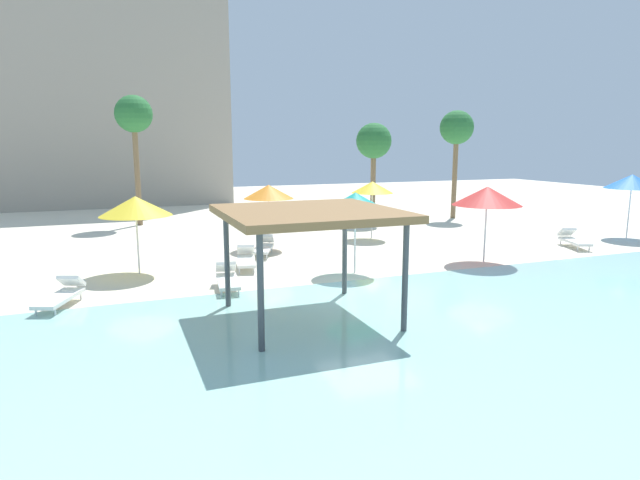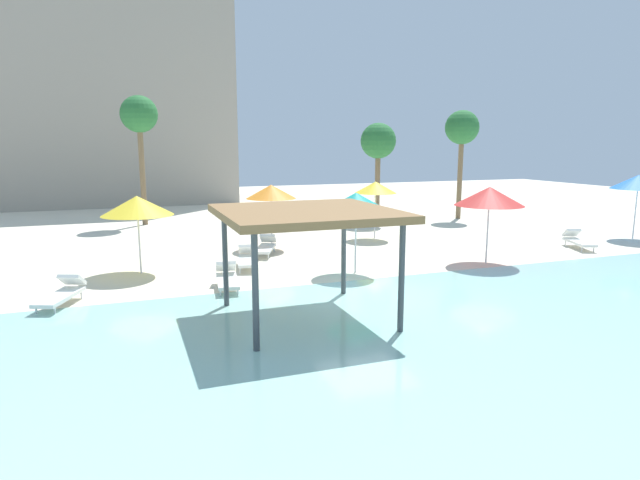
{
  "view_description": "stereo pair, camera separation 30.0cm",
  "coord_description": "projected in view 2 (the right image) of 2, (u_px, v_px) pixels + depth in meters",
  "views": [
    {
      "loc": [
        -6.65,
        -13.27,
        4.25
      ],
      "look_at": [
        -0.69,
        2.0,
        1.3
      ],
      "focal_mm": 30.06,
      "sensor_mm": 36.0,
      "label": 1
    },
    {
      "loc": [
        -6.37,
        -13.38,
        4.25
      ],
      "look_at": [
        -0.69,
        2.0,
        1.3
      ],
      "focal_mm": 30.06,
      "sensor_mm": 36.0,
      "label": 2
    }
  ],
  "objects": [
    {
      "name": "ground_plane",
      "position": [
        367.0,
        295.0,
        15.27
      ],
      "size": [
        80.0,
        80.0,
        0.0
      ],
      "primitive_type": "plane",
      "color": "beige"
    },
    {
      "name": "lagoon_water",
      "position": [
        482.0,
        364.0,
        10.42
      ],
      "size": [
        44.0,
        13.5,
        0.04
      ],
      "primitive_type": "cube",
      "color": "#99D1C6",
      "rests_on": "ground"
    },
    {
      "name": "shade_pavilion",
      "position": [
        307.0,
        217.0,
        12.74
      ],
      "size": [
        4.05,
        4.05,
        2.72
      ],
      "color": "#42474C",
      "rests_on": "ground"
    },
    {
      "name": "beach_umbrella_teal_0",
      "position": [
        356.0,
        201.0,
        17.48
      ],
      "size": [
        1.98,
        1.98,
        2.69
      ],
      "color": "silver",
      "rests_on": "ground"
    },
    {
      "name": "beach_umbrella_orange_1",
      "position": [
        271.0,
        192.0,
        21.8
      ],
      "size": [
        2.05,
        2.05,
        2.61
      ],
      "color": "silver",
      "rests_on": "ground"
    },
    {
      "name": "beach_umbrella_red_2",
      "position": [
        489.0,
        196.0,
        18.97
      ],
      "size": [
        2.44,
        2.44,
        2.76
      ],
      "color": "silver",
      "rests_on": "ground"
    },
    {
      "name": "beach_umbrella_yellow_3",
      "position": [
        376.0,
        187.0,
        24.08
      ],
      "size": [
        1.9,
        1.9,
        2.59
      ],
      "color": "silver",
      "rests_on": "ground"
    },
    {
      "name": "beach_umbrella_yellow_4",
      "position": [
        137.0,
        206.0,
        17.5
      ],
      "size": [
        2.32,
        2.32,
        2.58
      ],
      "color": "silver",
      "rests_on": "ground"
    },
    {
      "name": "beach_umbrella_blue_5",
      "position": [
        638.0,
        182.0,
        23.88
      ],
      "size": [
        2.31,
        2.31,
        2.9
      ],
      "color": "silver",
      "rests_on": "ground"
    },
    {
      "name": "lounge_chair_0",
      "position": [
        266.0,
        246.0,
        20.8
      ],
      "size": [
        1.32,
        1.98,
        0.74
      ],
      "rotation": [
        0.0,
        0.0,
        -1.99
      ],
      "color": "white",
      "rests_on": "ground"
    },
    {
      "name": "lounge_chair_1",
      "position": [
        578.0,
        240.0,
        22.13
      ],
      "size": [
        1.21,
        1.99,
        0.74
      ],
      "rotation": [
        0.0,
        0.0,
        -1.92
      ],
      "color": "white",
      "rests_on": "ground"
    },
    {
      "name": "lounge_chair_2",
      "position": [
        62.0,
        293.0,
        14.28
      ],
      "size": [
        1.26,
        1.98,
        0.74
      ],
      "rotation": [
        0.0,
        0.0,
        -1.95
      ],
      "color": "white",
      "rests_on": "ground"
    },
    {
      "name": "lounge_chair_4",
      "position": [
        227.0,
        278.0,
        15.9
      ],
      "size": [
        0.84,
        1.96,
        0.74
      ],
      "rotation": [
        0.0,
        0.0,
        -1.7
      ],
      "color": "white",
      "rests_on": "ground"
    },
    {
      "name": "lounge_chair_5",
      "position": [
        247.0,
        258.0,
        18.63
      ],
      "size": [
        1.0,
        1.98,
        0.74
      ],
      "rotation": [
        0.0,
        0.0,
        -1.79
      ],
      "color": "white",
      "rests_on": "ground"
    },
    {
      "name": "palm_tree_0",
      "position": [
        378.0,
        143.0,
        28.66
      ],
      "size": [
        1.9,
        1.9,
        5.36
      ],
      "color": "brown",
      "rests_on": "ground"
    },
    {
      "name": "palm_tree_1",
      "position": [
        462.0,
        130.0,
        30.06
      ],
      "size": [
        1.9,
        1.9,
        6.12
      ],
      "color": "brown",
      "rests_on": "ground"
    },
    {
      "name": "palm_tree_2",
      "position": [
        139.0,
        118.0,
        27.6
      ],
      "size": [
        1.9,
        1.9,
        6.72
      ],
      "color": "brown",
      "rests_on": "ground"
    },
    {
      "name": "hotel_block_0",
      "position": [
        100.0,
        82.0,
        38.66
      ],
      "size": [
        17.94,
        9.78,
        17.38
      ],
      "primitive_type": "cube",
      "color": "#9E9384",
      "rests_on": "ground"
    }
  ]
}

